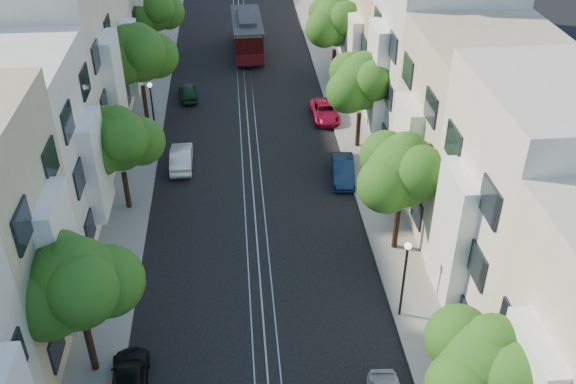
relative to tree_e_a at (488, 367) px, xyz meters
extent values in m
plane|color=black|center=(-7.26, 31.02, -4.40)|extent=(200.00, 200.00, 0.00)
cube|color=gray|center=(-0.01, 31.02, -4.34)|extent=(2.50, 80.00, 0.12)
cube|color=gray|center=(-14.51, 31.02, -4.34)|extent=(2.50, 80.00, 0.12)
cube|color=gray|center=(-7.81, 31.02, -4.39)|extent=(0.06, 80.00, 0.02)
cube|color=gray|center=(-7.26, 31.02, -4.39)|extent=(0.06, 80.00, 0.02)
cube|color=gray|center=(-6.71, 31.02, -4.39)|extent=(0.06, 80.00, 0.02)
cube|color=tan|center=(-7.26, 31.02, -4.40)|extent=(0.08, 80.00, 0.01)
cube|color=silver|center=(4.74, 7.02, 1.10)|extent=(7.00, 8.00, 11.00)
cube|color=white|center=(0.94, 7.02, 0.22)|extent=(0.90, 3.04, 6.05)
cube|color=beige|center=(4.74, 15.02, 0.60)|extent=(7.00, 8.00, 10.00)
cube|color=white|center=(0.94, 15.02, -0.20)|extent=(0.90, 3.04, 5.50)
cube|color=silver|center=(4.74, 23.02, 1.60)|extent=(7.00, 8.00, 12.00)
cube|color=white|center=(0.94, 23.02, 0.64)|extent=(0.90, 3.04, 6.60)
cube|color=#C6B28C|center=(4.74, 31.02, 0.10)|extent=(7.00, 8.00, 9.00)
cube|color=white|center=(0.94, 31.02, -0.62)|extent=(0.90, 3.04, 4.95)
cube|color=white|center=(0.94, 39.02, 0.01)|extent=(0.90, 3.04, 5.78)
cube|color=white|center=(-15.46, 7.02, 0.13)|extent=(0.90, 3.04, 5.93)
cube|color=white|center=(-19.26, 15.02, 0.50)|extent=(7.00, 8.00, 9.80)
cube|color=white|center=(-15.46, 15.02, -0.28)|extent=(0.90, 3.04, 5.39)
cube|color=beige|center=(-19.26, 23.02, 1.48)|extent=(7.00, 8.00, 11.76)
cube|color=white|center=(-15.46, 23.02, 0.54)|extent=(0.90, 3.04, 6.47)
cube|color=silver|center=(-19.26, 31.02, 0.01)|extent=(7.00, 8.00, 8.82)
cube|color=white|center=(-15.46, 31.02, -0.69)|extent=(0.90, 3.04, 4.85)
cube|color=beige|center=(-19.26, 39.02, 0.75)|extent=(7.00, 8.00, 10.29)
cube|color=white|center=(-15.46, 39.02, -0.08)|extent=(0.90, 3.04, 5.66)
sphere|color=#245715|center=(-0.06, 0.02, 0.08)|extent=(3.38, 3.38, 3.38)
sphere|color=#245715|center=(1.04, 0.52, -0.32)|extent=(2.70, 2.70, 2.70)
sphere|color=#245715|center=(0.04, 0.12, 0.98)|extent=(2.03, 2.03, 2.03)
cylinder|color=black|center=(-0.06, 12.02, -3.05)|extent=(0.30, 0.30, 2.45)
sphere|color=#245715|center=(-0.06, 12.02, 0.41)|extent=(3.64, 3.64, 3.64)
sphere|color=#245715|center=(1.04, 12.52, 0.01)|extent=(2.91, 2.91, 2.91)
sphere|color=#245715|center=(-1.01, 11.32, 0.11)|extent=(2.84, 2.84, 2.84)
sphere|color=#245715|center=(0.04, 12.12, 1.31)|extent=(2.18, 2.18, 2.18)
cylinder|color=black|center=(-0.06, 23.02, -3.09)|extent=(0.30, 0.30, 2.38)
sphere|color=#245715|center=(-0.06, 23.02, 0.28)|extent=(3.54, 3.54, 3.54)
sphere|color=#245715|center=(1.04, 23.52, -0.12)|extent=(2.83, 2.83, 2.83)
sphere|color=#245715|center=(-1.01, 22.32, -0.02)|extent=(2.76, 2.76, 2.76)
sphere|color=#245715|center=(0.04, 23.12, 1.18)|extent=(2.12, 2.12, 2.12)
cylinder|color=black|center=(-0.06, 34.02, -3.02)|extent=(0.30, 0.30, 2.52)
sphere|color=#245715|center=(-0.06, 34.02, 0.55)|extent=(3.74, 3.74, 3.74)
sphere|color=#245715|center=(1.04, 34.52, 0.15)|extent=(3.00, 3.00, 3.00)
sphere|color=#245715|center=(-1.01, 33.32, 0.25)|extent=(2.92, 2.92, 2.92)
sphere|color=#245715|center=(0.04, 34.12, 1.45)|extent=(2.25, 2.25, 2.25)
cylinder|color=black|center=(-14.46, 5.02, -3.05)|extent=(0.30, 0.30, 2.45)
sphere|color=#245715|center=(-14.46, 5.02, 0.41)|extent=(3.64, 3.64, 3.64)
sphere|color=#245715|center=(-13.36, 5.52, 0.01)|extent=(2.91, 2.91, 2.91)
sphere|color=#245715|center=(-15.41, 4.32, 0.11)|extent=(2.84, 2.84, 2.84)
sphere|color=#245715|center=(-14.36, 5.12, 1.31)|extent=(2.18, 2.18, 2.18)
cylinder|color=black|center=(-14.46, 17.02, -3.14)|extent=(0.30, 0.30, 2.27)
sphere|color=#245715|center=(-14.46, 17.02, 0.08)|extent=(3.38, 3.38, 3.38)
sphere|color=#245715|center=(-13.36, 17.52, -0.32)|extent=(2.70, 2.70, 2.70)
sphere|color=#245715|center=(-15.41, 16.32, -0.22)|extent=(2.64, 2.64, 2.64)
sphere|color=#245715|center=(-14.36, 17.12, 0.98)|extent=(2.03, 2.03, 2.03)
cylinder|color=black|center=(-14.46, 28.02, -2.97)|extent=(0.30, 0.30, 2.62)
sphere|color=#245715|center=(-14.46, 28.02, 0.75)|extent=(3.90, 3.90, 3.90)
sphere|color=#245715|center=(-13.36, 28.52, 0.35)|extent=(3.12, 3.12, 3.12)
sphere|color=#245715|center=(-15.41, 27.32, 0.45)|extent=(3.04, 3.04, 3.04)
sphere|color=#245715|center=(-14.36, 28.12, 1.65)|extent=(2.34, 2.34, 2.34)
cylinder|color=black|center=(-14.46, 39.02, -3.09)|extent=(0.30, 0.30, 2.38)
sphere|color=#245715|center=(-14.46, 39.02, 0.28)|extent=(3.54, 3.54, 3.54)
sphere|color=#245715|center=(-13.36, 39.52, -0.12)|extent=(2.83, 2.83, 2.83)
sphere|color=#245715|center=(-15.41, 38.32, -0.02)|extent=(2.76, 2.76, 2.76)
cylinder|color=black|center=(-0.96, 7.02, -2.28)|extent=(0.12, 0.12, 4.00)
sphere|color=#FFF2CC|center=(-0.96, 7.02, -0.28)|extent=(0.32, 0.32, 0.32)
cylinder|color=black|center=(-13.56, 25.02, -2.28)|extent=(0.12, 0.12, 4.00)
sphere|color=#FFF2CC|center=(-13.56, 25.02, -0.28)|extent=(0.32, 0.32, 0.32)
cube|color=black|center=(-6.76, 40.85, -3.94)|extent=(2.51, 8.19, 0.31)
cube|color=#4B0C0F|center=(-6.76, 40.85, -2.72)|extent=(2.55, 5.14, 2.44)
cube|color=beige|center=(-6.76, 40.85, -1.80)|extent=(2.60, 5.19, 0.61)
cube|color=#2D2D30|center=(-6.76, 40.85, -1.40)|extent=(2.71, 8.19, 0.18)
cube|color=#2D2D30|center=(-6.76, 40.85, -1.14)|extent=(1.52, 4.61, 0.36)
imported|color=#0C1F3F|center=(-1.66, 19.10, -3.78)|extent=(1.69, 3.86, 1.23)
imported|color=maroon|center=(-1.66, 27.40, -3.85)|extent=(1.92, 4.01, 1.10)
imported|color=black|center=(-12.86, 3.95, -3.86)|extent=(1.77, 3.80, 1.07)
imported|color=silver|center=(-11.66, 21.50, -3.77)|extent=(1.41, 3.84, 1.26)
imported|color=#14321A|center=(-11.66, 31.62, -3.85)|extent=(1.71, 3.37, 1.10)
camera|label=1|loc=(-8.00, -14.10, 16.78)|focal=40.00mm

